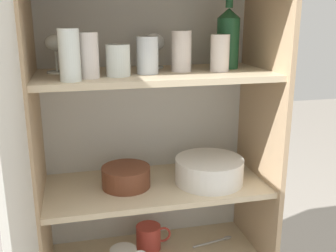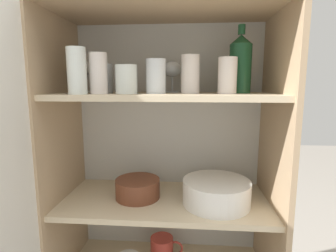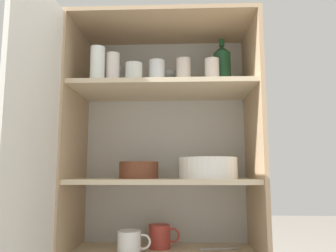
% 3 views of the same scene
% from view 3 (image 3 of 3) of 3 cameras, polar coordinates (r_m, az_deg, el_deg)
% --- Properties ---
extents(cupboard_back_panel, '(0.82, 0.02, 1.33)m').
position_cam_3_polar(cupboard_back_panel, '(1.63, -0.46, -8.35)').
color(cupboard_back_panel, silver).
rests_on(cupboard_back_panel, ground_plane).
extents(cupboard_side_left, '(0.02, 0.39, 1.33)m').
position_cam_3_polar(cupboard_side_left, '(1.52, -16.20, -8.07)').
color(cupboard_side_left, tan).
rests_on(cupboard_side_left, ground_plane).
extents(cupboard_side_right, '(0.02, 0.39, 1.33)m').
position_cam_3_polar(cupboard_side_right, '(1.48, 15.01, -8.13)').
color(cupboard_side_right, tan).
rests_on(cupboard_side_right, ground_plane).
extents(cupboard_top_panel, '(0.82, 0.39, 0.02)m').
position_cam_3_polar(cupboard_top_panel, '(1.59, -0.77, 16.75)').
color(cupboard_top_panel, tan).
rests_on(cupboard_top_panel, cupboard_side_left).
extents(shelf_board_middle, '(0.78, 0.35, 0.02)m').
position_cam_3_polar(shelf_board_middle, '(1.44, -0.82, -9.55)').
color(shelf_board_middle, beige).
extents(shelf_board_upper, '(0.78, 0.35, 0.02)m').
position_cam_3_polar(shelf_board_upper, '(1.49, -0.79, 6.23)').
color(shelf_board_upper, beige).
extents(cupboard_door, '(0.02, 0.41, 1.33)m').
position_cam_3_polar(cupboard_door, '(1.15, -22.86, -7.92)').
color(cupboard_door, silver).
rests_on(cupboard_door, ground_plane).
extents(tumbler_glass_0, '(0.06, 0.06, 0.12)m').
position_cam_3_polar(tumbler_glass_0, '(1.48, 7.69, 9.21)').
color(tumbler_glass_0, silver).
rests_on(tumbler_glass_0, shelf_board_upper).
extents(tumbler_glass_1, '(0.07, 0.07, 0.12)m').
position_cam_3_polar(tumbler_glass_1, '(1.48, -1.98, 9.07)').
color(tumbler_glass_1, white).
rests_on(tumbler_glass_1, shelf_board_upper).
extents(tumbler_glass_2, '(0.06, 0.06, 0.15)m').
position_cam_3_polar(tumbler_glass_2, '(1.44, -12.20, 10.44)').
color(tumbler_glass_2, white).
rests_on(tumbler_glass_2, shelf_board_upper).
extents(tumbler_glass_3, '(0.08, 0.08, 0.10)m').
position_cam_3_polar(tumbler_glass_3, '(1.46, -5.99, 8.93)').
color(tumbler_glass_3, white).
rests_on(tumbler_glass_3, shelf_board_upper).
extents(tumbler_glass_4, '(0.06, 0.06, 0.11)m').
position_cam_3_polar(tumbler_glass_4, '(1.54, -9.29, 8.30)').
color(tumbler_glass_4, white).
rests_on(tumbler_glass_4, shelf_board_upper).
extents(tumbler_glass_5, '(0.06, 0.06, 0.14)m').
position_cam_3_polar(tumbler_glass_5, '(1.46, -9.63, 9.77)').
color(tumbler_glass_5, silver).
rests_on(tumbler_glass_5, shelf_board_upper).
extents(tumbler_glass_6, '(0.07, 0.07, 0.13)m').
position_cam_3_polar(tumbler_glass_6, '(1.51, 2.73, 9.13)').
color(tumbler_glass_6, silver).
rests_on(tumbler_glass_6, shelf_board_upper).
extents(wine_glass_0, '(0.08, 0.08, 0.12)m').
position_cam_3_polar(wine_glass_0, '(1.62, 0.13, 8.61)').
color(wine_glass_0, white).
rests_on(wine_glass_0, shelf_board_upper).
extents(wine_glass_1, '(0.07, 0.07, 0.12)m').
position_cam_3_polar(wine_glass_1, '(1.62, -12.11, 8.86)').
color(wine_glass_1, white).
rests_on(wine_glass_1, shelf_board_upper).
extents(wine_bottle, '(0.08, 0.08, 0.24)m').
position_cam_3_polar(wine_bottle, '(1.57, 9.42, 10.03)').
color(wine_bottle, '#194728').
rests_on(wine_bottle, shelf_board_upper).
extents(plate_stack_white, '(0.25, 0.25, 0.09)m').
position_cam_3_polar(plate_stack_white, '(1.42, 6.98, -7.30)').
color(plate_stack_white, white).
rests_on(plate_stack_white, shelf_board_middle).
extents(mixing_bowl_large, '(0.17, 0.17, 0.07)m').
position_cam_3_polar(mixing_bowl_large, '(1.45, -5.08, -7.54)').
color(mixing_bowl_large, brown).
rests_on(mixing_bowl_large, shelf_board_middle).
extents(coffee_mug_primary, '(0.14, 0.10, 0.10)m').
position_cam_3_polar(coffee_mug_primary, '(1.53, -1.41, -18.66)').
color(coffee_mug_primary, '#BC3D33').
rests_on(coffee_mug_primary, shelf_board_lower).
extents(coffee_mug_extra_1, '(0.14, 0.10, 0.10)m').
position_cam_3_polar(coffee_mug_extra_1, '(1.42, -6.70, -19.56)').
color(coffee_mug_extra_1, white).
rests_on(coffee_mug_extra_1, shelf_board_lower).
extents(serving_spoon, '(0.18, 0.05, 0.01)m').
position_cam_3_polar(serving_spoon, '(1.53, 9.56, -20.30)').
color(serving_spoon, silver).
rests_on(serving_spoon, shelf_board_lower).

